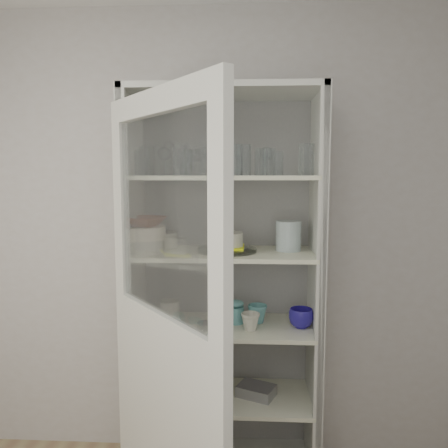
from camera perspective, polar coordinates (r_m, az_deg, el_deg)
The scene contains 37 objects.
wall_back at distance 2.56m, azimuth -4.20°, elevation -1.76°, with size 3.60×0.02×2.60m, color #BAB5AE.
pantry_cabinet at distance 2.46m, azimuth 0.08°, elevation -10.66°, with size 1.00×0.45×2.10m.
cupboard_door at distance 1.92m, azimuth -7.84°, elevation -18.01°, with size 0.60×0.73×2.00m.
tumbler_0 at distance 2.23m, azimuth -10.84°, elevation 7.87°, with size 0.06×0.06×0.13m, color silver.
tumbler_1 at distance 2.18m, azimuth -5.77°, elevation 8.29°, with size 0.08×0.08×0.15m, color silver.
tumbler_2 at distance 2.15m, azimuth -5.08°, elevation 8.06°, with size 0.06×0.06×0.13m, color silver.
tumbler_3 at distance 2.18m, azimuth 2.56°, elevation 8.34°, with size 0.08×0.08×0.15m, color silver.
tumbler_4 at distance 2.13m, azimuth 1.47°, elevation 8.35°, with size 0.07×0.07×0.15m, color silver.
tumbler_5 at distance 2.15m, azimuth 5.88°, elevation 8.07°, with size 0.07×0.07×0.13m, color silver.
tumbler_6 at distance 2.20m, azimuth 10.69°, elevation 8.28°, with size 0.08×0.08×0.16m, color silver.
tumbler_7 at distance 2.36m, azimuth -10.06°, elevation 8.09°, with size 0.08×0.08×0.15m, color silver.
tumbler_8 at distance 2.30m, azimuth -4.57°, elevation 8.00°, with size 0.07×0.07×0.13m, color silver.
tumbler_9 at distance 2.31m, azimuth -0.57°, elevation 8.12°, with size 0.07×0.07×0.14m, color silver.
tumbler_10 at distance 2.28m, azimuth -2.62°, elevation 8.16°, with size 0.07×0.07×0.14m, color silver.
tumbler_11 at distance 2.32m, azimuth 7.00°, elevation 7.85°, with size 0.06×0.06×0.12m, color silver.
goblet_0 at distance 2.44m, azimuth -7.77°, elevation 8.30°, with size 0.08×0.08×0.17m, color silver, non-canonical shape.
goblet_1 at distance 2.42m, azimuth -3.44°, elevation 8.26°, with size 0.07×0.07×0.16m, color silver, non-canonical shape.
goblet_2 at distance 2.39m, azimuth 0.32°, elevation 8.61°, with size 0.08×0.08×0.19m, color silver, non-canonical shape.
goblet_3 at distance 2.37m, azimuth 5.55°, elevation 8.34°, with size 0.07×0.07×0.17m, color silver, non-canonical shape.
plate_stack_front at distance 2.32m, azimuth -10.27°, elevation -2.80°, with size 0.20×0.20×0.07m, color beige.
plate_stack_back at distance 2.48m, azimuth -8.59°, elevation -2.00°, with size 0.22×0.22×0.08m, color beige.
cream_bowl at distance 2.31m, azimuth -10.30°, elevation -1.13°, with size 0.22×0.22×0.07m, color #F4E8CB.
terracotta_bowl at distance 2.30m, azimuth -10.33°, elevation 0.33°, with size 0.21×0.21×0.05m, color brown.
glass_platter at distance 2.31m, azimuth 0.43°, elevation -3.41°, with size 0.31×0.31×0.02m, color silver.
yellow_trivet at distance 2.30m, azimuth 0.43°, elevation -3.04°, with size 0.18×0.18×0.01m, color #FFF721.
white_ramekin at distance 2.30m, azimuth 0.43°, elevation -2.00°, with size 0.17×0.17×0.07m, color beige.
grey_bowl_stack at distance 2.35m, azimuth 8.42°, elevation -1.54°, with size 0.13×0.13×0.16m, color #AFC1C2.
mug_blue at distance 2.39m, azimuth 10.03°, elevation -12.00°, with size 0.13×0.13×0.10m, color navy.
mug_teal at distance 2.44m, azimuth 4.39°, elevation -11.61°, with size 0.11×0.11×0.10m, color teal.
mug_white at distance 2.32m, azimuth 3.47°, elevation -12.62°, with size 0.10×0.10×0.09m, color beige.
teal_jar at distance 2.42m, azimuth 1.52°, elevation -11.56°, with size 0.09×0.09×0.11m.
measuring_cups at distance 2.34m, azimuth -2.41°, elevation -13.14°, with size 0.09×0.09×0.04m, color #B5B5B5.
white_canister at distance 2.44m, azimuth -7.09°, elevation -11.31°, with size 0.11×0.11×0.12m, color beige.
cream_dish at distance 2.60m, azimuth -5.40°, elevation -20.20°, with size 0.24×0.24×0.07m, color #F4E8CB.
tin_box at distance 2.56m, azimuth 4.24°, elevation -20.88°, with size 0.19×0.14×0.06m, color #96969E.
tumbler_12 at distance 2.28m, azimuth -5.86°, elevation 7.95°, with size 0.06×0.06×0.13m, color silver.
tumbler_13 at distance 2.18m, azimuth 4.87°, elevation 8.06°, with size 0.07×0.07×0.13m, color silver.
Camera 1 is at (0.32, -1.01, 1.66)m, focal length 35.00 mm.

